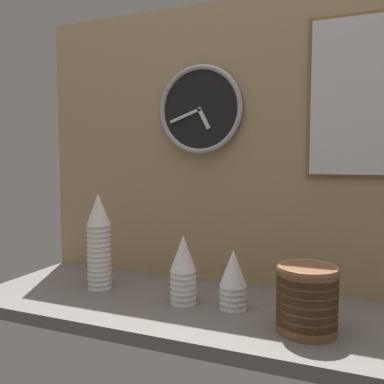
{
  "coord_description": "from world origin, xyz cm",
  "views": [
    {
      "loc": [
        44.27,
        -120.85,
        47.09
      ],
      "look_at": [
        -7.1,
        4.0,
        36.14
      ],
      "focal_mm": 38.0,
      "sensor_mm": 36.0,
      "label": 1
    }
  ],
  "objects_px": {
    "cup_stack_center": "(183,269)",
    "wall_clock": "(200,110)",
    "cup_stack_left": "(99,241)",
    "cup_stack_center_right": "(233,279)",
    "bowl_stack_right": "(307,297)"
  },
  "relations": [
    {
      "from": "cup_stack_center",
      "to": "cup_stack_left",
      "type": "bearing_deg",
      "value": 175.55
    },
    {
      "from": "cup_stack_center",
      "to": "cup_stack_center_right",
      "type": "bearing_deg",
      "value": 3.81
    },
    {
      "from": "cup_stack_center_right",
      "to": "wall_clock",
      "type": "xyz_separation_m",
      "value": [
        -0.2,
        0.24,
        0.56
      ]
    },
    {
      "from": "bowl_stack_right",
      "to": "cup_stack_center",
      "type": "bearing_deg",
      "value": 169.06
    },
    {
      "from": "cup_stack_center_right",
      "to": "bowl_stack_right",
      "type": "distance_m",
      "value": 0.25
    },
    {
      "from": "cup_stack_center",
      "to": "wall_clock",
      "type": "height_order",
      "value": "wall_clock"
    },
    {
      "from": "cup_stack_center_right",
      "to": "cup_stack_left",
      "type": "distance_m",
      "value": 0.52
    },
    {
      "from": "cup_stack_center_right",
      "to": "bowl_stack_right",
      "type": "bearing_deg",
      "value": -20.57
    },
    {
      "from": "wall_clock",
      "to": "bowl_stack_right",
      "type": "bearing_deg",
      "value": -36.67
    },
    {
      "from": "cup_stack_center",
      "to": "wall_clock",
      "type": "bearing_deg",
      "value": 98.69
    },
    {
      "from": "wall_clock",
      "to": "cup_stack_left",
      "type": "bearing_deg",
      "value": -144.14
    },
    {
      "from": "cup_stack_left",
      "to": "bowl_stack_right",
      "type": "xyz_separation_m",
      "value": [
        0.75,
        -0.1,
        -0.08
      ]
    },
    {
      "from": "cup_stack_center",
      "to": "cup_stack_left",
      "type": "relative_size",
      "value": 0.64
    },
    {
      "from": "cup_stack_center",
      "to": "wall_clock",
      "type": "distance_m",
      "value": 0.6
    },
    {
      "from": "cup_stack_center_right",
      "to": "cup_stack_left",
      "type": "bearing_deg",
      "value": 178.21
    }
  ]
}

